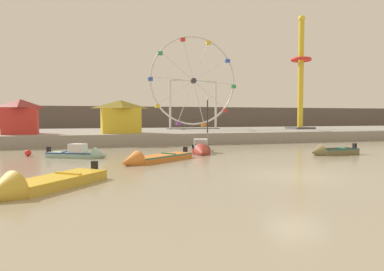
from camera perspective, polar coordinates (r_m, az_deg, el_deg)
ground_plane at (r=16.78m, az=16.28°, el=-6.24°), size 240.00×240.00×0.00m
quay_promenade at (r=41.91m, az=-4.22°, el=0.13°), size 110.00×18.47×1.09m
distant_town_skyline at (r=61.59m, az=-8.27°, el=2.58°), size 140.00×3.00×4.40m
motorboat_faded_red at (r=26.03m, az=1.43°, el=-2.20°), size 2.52×5.09×1.41m
motorboat_mustard_yellow at (r=13.87m, az=-23.95°, el=-7.44°), size 4.43×4.95×1.40m
motorboat_olive_wood at (r=26.60m, az=21.40°, el=-2.41°), size 3.78×1.26×1.11m
motorboat_seafoam at (r=24.15m, az=-17.34°, el=-2.81°), size 4.10×2.86×1.26m
motorboat_orange_hull at (r=20.86m, az=-6.77°, el=-3.80°), size 5.15×4.32×1.18m
ferris_wheel_white_frame at (r=46.38m, az=0.23°, el=8.57°), size 11.86×1.20×12.04m
drop_tower_yellow_tower at (r=48.41m, az=17.17°, el=9.13°), size 2.80×2.80×14.61m
carnival_booth_red_striped at (r=35.91m, az=-25.96°, el=2.87°), size 3.35×3.40×3.20m
carnival_booth_yellow_awning at (r=34.92m, az=-11.46°, el=3.11°), size 4.09×2.85×3.19m
promenade_lamp_near at (r=34.65m, az=2.52°, el=4.25°), size 0.32×0.32×3.48m
mooring_buoy_orange at (r=26.44m, az=-24.97°, el=-2.56°), size 0.44×0.44×0.44m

